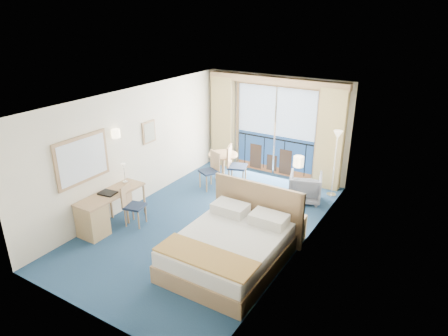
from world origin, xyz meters
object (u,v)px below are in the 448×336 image
desk_chair (131,202)px  table_chair_a (234,163)px  bed (231,247)px  nightstand (294,228)px  armchair (305,187)px  floor_lamp (336,147)px  round_table (223,160)px  desk (97,216)px  table_chair_b (212,168)px

desk_chair → table_chair_a: size_ratio=0.85×
bed → desk_chair: (-2.50, 0.14, 0.17)m
nightstand → armchair: size_ratio=0.70×
bed → armchair: bearing=85.6°
nightstand → armchair: 1.83m
floor_lamp → nightstand: bearing=-90.9°
floor_lamp → desk_chair: 4.85m
desk_chair → table_chair_a: bearing=-29.3°
bed → armchair: (0.24, 3.10, 0.01)m
armchair → desk_chair: (-2.74, -2.96, 0.16)m
desk_chair → armchair: bearing=-56.0°
nightstand → round_table: round_table is taller
nightstand → table_chair_a: 2.91m
floor_lamp → table_chair_a: bearing=-164.0°
desk → round_table: 3.79m
nightstand → bed: bearing=-116.7°
armchair → round_table: 2.36m
bed → table_chair_b: bed is taller
bed → round_table: size_ratio=2.90×
round_table → bed: bearing=-56.6°
floor_lamp → desk_chair: size_ratio=1.85×
round_table → nightstand: bearing=-34.2°
bed → table_chair_b: (-2.06, 2.56, 0.21)m
desk → table_chair_b: (0.77, 3.08, 0.14)m
bed → desk_chair: size_ratio=2.52×
round_table → table_chair_b: table_chair_b is taller
table_chair_b → table_chair_a: bearing=75.2°
desk → armchair: bearing=49.6°
bed → desk_chair: 2.51m
nightstand → table_chair_b: 3.01m
bed → table_chair_a: 3.46m
bed → table_chair_a: bearing=119.0°
desk → round_table: (0.72, 3.72, 0.12)m
nightstand → table_chair_a: table_chair_a is taller
table_chair_b → nightstand: bearing=1.2°
floor_lamp → table_chair_a: 2.56m
bed → desk: (-2.84, -0.51, 0.07)m
round_table → armchair: bearing=-2.8°
round_table → table_chair_a: (0.44, -0.19, 0.07)m
table_chair_a → desk: bearing=143.6°
table_chair_a → nightstand: bearing=-144.1°
desk → table_chair_a: bearing=71.8°
desk → floor_lamp: bearing=50.0°
desk_chair → table_chair_b: size_ratio=0.94×
armchair → table_chair_a: bearing=-15.4°
round_table → desk_chair: bearing=-97.1°
nightstand → floor_lamp: size_ratio=0.32×
bed → desk: size_ratio=1.45×
bed → nightstand: size_ratio=4.30×
bed → table_chair_b: 3.30m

